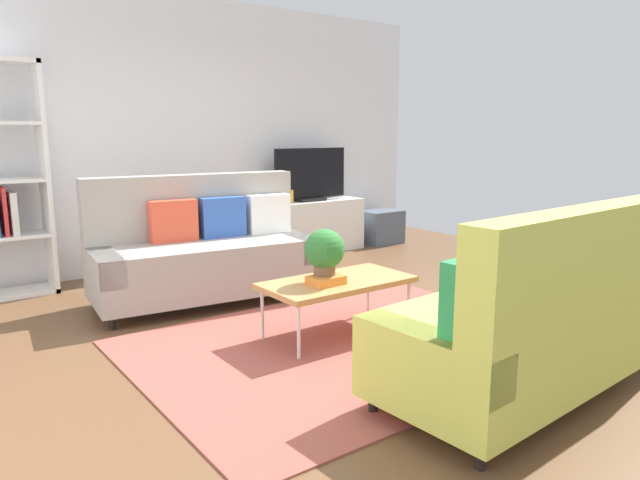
{
  "coord_description": "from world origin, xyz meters",
  "views": [
    {
      "loc": [
        -2.62,
        -3.32,
        1.48
      ],
      "look_at": [
        0.0,
        0.24,
        0.65
      ],
      "focal_mm": 32.56,
      "sensor_mm": 36.0,
      "label": 1
    }
  ],
  "objects_px": {
    "storage_trunk": "(381,227)",
    "bottle_1": "(291,196)",
    "couch_green": "(535,320)",
    "bottle_0": "(284,197)",
    "tv": "(310,175)",
    "table_book_0": "(326,282)",
    "tv_console": "(310,226)",
    "vase_0": "(267,197)",
    "couch_beige": "(204,250)",
    "coffee_table": "(337,283)",
    "potted_plant": "(325,252)"
  },
  "relations": [
    {
      "from": "tv",
      "to": "bottle_1",
      "type": "bearing_deg",
      "value": -176.16
    },
    {
      "from": "coffee_table",
      "to": "vase_0",
      "type": "xyz_separation_m",
      "value": [
        0.99,
        2.62,
        0.33
      ]
    },
    {
      "from": "table_book_0",
      "to": "bottle_1",
      "type": "distance_m",
      "value": 2.96
    },
    {
      "from": "storage_trunk",
      "to": "potted_plant",
      "type": "bearing_deg",
      "value": -138.49
    },
    {
      "from": "storage_trunk",
      "to": "bottle_0",
      "type": "bearing_deg",
      "value": 177.71
    },
    {
      "from": "storage_trunk",
      "to": "bottle_1",
      "type": "relative_size",
      "value": 3.37
    },
    {
      "from": "storage_trunk",
      "to": "tv_console",
      "type": "bearing_deg",
      "value": 174.81
    },
    {
      "from": "couch_beige",
      "to": "tv_console",
      "type": "xyz_separation_m",
      "value": [
        1.95,
        1.15,
        -0.13
      ]
    },
    {
      "from": "potted_plant",
      "to": "vase_0",
      "type": "xyz_separation_m",
      "value": [
        1.12,
        2.63,
        0.08
      ]
    },
    {
      "from": "coffee_table",
      "to": "bottle_1",
      "type": "bearing_deg",
      "value": 63.21
    },
    {
      "from": "coffee_table",
      "to": "table_book_0",
      "type": "relative_size",
      "value": 4.58
    },
    {
      "from": "couch_beige",
      "to": "vase_0",
      "type": "distance_m",
      "value": 1.84
    },
    {
      "from": "storage_trunk",
      "to": "bottle_0",
      "type": "xyz_separation_m",
      "value": [
        -1.5,
        0.06,
        0.49
      ]
    },
    {
      "from": "storage_trunk",
      "to": "table_book_0",
      "type": "distance_m",
      "value": 3.78
    },
    {
      "from": "vase_0",
      "to": "bottle_0",
      "type": "bearing_deg",
      "value": -26.81
    },
    {
      "from": "tv",
      "to": "table_book_0",
      "type": "distance_m",
      "value": 3.16
    },
    {
      "from": "storage_trunk",
      "to": "table_book_0",
      "type": "relative_size",
      "value": 2.17
    },
    {
      "from": "tv",
      "to": "potted_plant",
      "type": "distance_m",
      "value": 3.09
    },
    {
      "from": "tv",
      "to": "storage_trunk",
      "type": "height_order",
      "value": "tv"
    },
    {
      "from": "storage_trunk",
      "to": "bottle_1",
      "type": "distance_m",
      "value": 1.48
    },
    {
      "from": "storage_trunk",
      "to": "table_book_0",
      "type": "height_order",
      "value": "table_book_0"
    },
    {
      "from": "tv_console",
      "to": "coffee_table",
      "type": "bearing_deg",
      "value": -121.51
    },
    {
      "from": "couch_beige",
      "to": "tv",
      "type": "bearing_deg",
      "value": -143.74
    },
    {
      "from": "tv_console",
      "to": "bottle_1",
      "type": "distance_m",
      "value": 0.5
    },
    {
      "from": "storage_trunk",
      "to": "vase_0",
      "type": "height_order",
      "value": "vase_0"
    },
    {
      "from": "couch_green",
      "to": "bottle_0",
      "type": "bearing_deg",
      "value": 74.22
    },
    {
      "from": "couch_green",
      "to": "coffee_table",
      "type": "xyz_separation_m",
      "value": [
        -0.29,
        1.42,
        -0.05
      ]
    },
    {
      "from": "tv_console",
      "to": "table_book_0",
      "type": "distance_m",
      "value": 3.13
    },
    {
      "from": "tv",
      "to": "potted_plant",
      "type": "xyz_separation_m",
      "value": [
        -1.7,
        -2.56,
        -0.31
      ]
    },
    {
      "from": "couch_beige",
      "to": "coffee_table",
      "type": "xyz_separation_m",
      "value": [
        0.38,
        -1.42,
        -0.06
      ]
    },
    {
      "from": "coffee_table",
      "to": "couch_green",
      "type": "bearing_deg",
      "value": -78.44
    },
    {
      "from": "tv",
      "to": "storage_trunk",
      "type": "relative_size",
      "value": 1.92
    },
    {
      "from": "couch_beige",
      "to": "table_book_0",
      "type": "bearing_deg",
      "value": 105.41
    },
    {
      "from": "vase_0",
      "to": "bottle_0",
      "type": "distance_m",
      "value": 0.2
    },
    {
      "from": "tv_console",
      "to": "vase_0",
      "type": "bearing_deg",
      "value": 175.07
    },
    {
      "from": "couch_green",
      "to": "coffee_table",
      "type": "distance_m",
      "value": 1.45
    },
    {
      "from": "tv",
      "to": "vase_0",
      "type": "xyz_separation_m",
      "value": [
        -0.58,
        0.07,
        -0.23
      ]
    },
    {
      "from": "vase_0",
      "to": "coffee_table",
      "type": "bearing_deg",
      "value": -110.8
    },
    {
      "from": "storage_trunk",
      "to": "couch_beige",
      "type": "bearing_deg",
      "value": -161.08
    },
    {
      "from": "couch_beige",
      "to": "couch_green",
      "type": "bearing_deg",
      "value": 109.55
    },
    {
      "from": "couch_beige",
      "to": "tv",
      "type": "xyz_separation_m",
      "value": [
        1.95,
        1.13,
        0.5
      ]
    },
    {
      "from": "storage_trunk",
      "to": "coffee_table",
      "type": "bearing_deg",
      "value": -137.3
    },
    {
      "from": "couch_beige",
      "to": "bottle_1",
      "type": "bearing_deg",
      "value": -139.96
    },
    {
      "from": "couch_beige",
      "to": "couch_green",
      "type": "distance_m",
      "value": 2.92
    },
    {
      "from": "storage_trunk",
      "to": "bottle_1",
      "type": "height_order",
      "value": "bottle_1"
    },
    {
      "from": "tv",
      "to": "bottle_0",
      "type": "height_order",
      "value": "tv"
    },
    {
      "from": "couch_beige",
      "to": "bottle_1",
      "type": "distance_m",
      "value": 2.01
    },
    {
      "from": "tv",
      "to": "bottle_0",
      "type": "relative_size",
      "value": 6.87
    },
    {
      "from": "couch_green",
      "to": "table_book_0",
      "type": "xyz_separation_m",
      "value": [
        -0.43,
        1.37,
        -0.01
      ]
    },
    {
      "from": "table_book_0",
      "to": "tv",
      "type": "bearing_deg",
      "value": 56.53
    }
  ]
}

